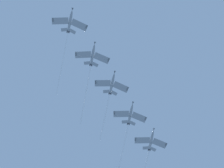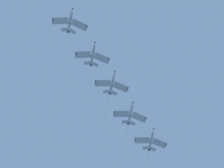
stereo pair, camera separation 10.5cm
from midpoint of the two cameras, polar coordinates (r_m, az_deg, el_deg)
The scene contains 5 objects.
jet_lead at distance 173.68m, azimuth -8.15°, elevation 9.26°, with size 44.01×19.65×20.31m.
jet_second at distance 174.86m, azimuth -4.07°, elevation 2.72°, with size 42.61×19.55×21.21m.
jet_third at distance 176.05m, azimuth -0.49°, elevation -2.21°, with size 36.98×19.71×18.03m.
jet_fourth at distance 180.96m, azimuth 2.92°, elevation -7.79°, with size 37.82×19.66×18.10m.
jet_fifth at distance 188.58m, azimuth 6.59°, elevation -13.09°, with size 43.99×19.65×20.97m.
Camera 2 is at (45.21, -15.56, 1.90)m, focal length 49.57 mm.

